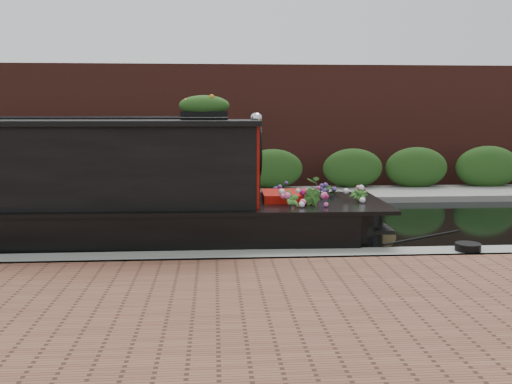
{
  "coord_description": "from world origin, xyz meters",
  "views": [
    {
      "loc": [
        0.26,
        -12.07,
        2.5
      ],
      "look_at": [
        1.1,
        -0.6,
        0.86
      ],
      "focal_mm": 40.0,
      "sensor_mm": 36.0,
      "label": 1
    }
  ],
  "objects": [
    {
      "name": "ground",
      "position": [
        0.0,
        0.0,
        0.0
      ],
      "size": [
        80.0,
        80.0,
        0.0
      ],
      "primitive_type": "plane",
      "color": "black",
      "rests_on": "ground"
    },
    {
      "name": "near_bank_coping",
      "position": [
        0.0,
        -3.3,
        0.0
      ],
      "size": [
        40.0,
        0.6,
        0.5
      ],
      "primitive_type": "cube",
      "color": "gray",
      "rests_on": "ground"
    },
    {
      "name": "narrowboat",
      "position": [
        -3.4,
        -1.77,
        0.9
      ],
      "size": [
        12.91,
        2.59,
        3.01
      ],
      "rotation": [
        0.0,
        0.0,
        -0.03
      ],
      "color": "black",
      "rests_on": "ground"
    },
    {
      "name": "far_hedge",
      "position": [
        0.0,
        5.1,
        0.0
      ],
      "size": [
        40.0,
        1.1,
        2.8
      ],
      "primitive_type": "cube",
      "color": "#204416",
      "rests_on": "ground"
    },
    {
      "name": "near_bank_pavers",
      "position": [
        0.0,
        -7.0,
        0.0
      ],
      "size": [
        40.0,
        7.0,
        0.5
      ],
      "primitive_type": "cube",
      "color": "brown",
      "rests_on": "ground"
    },
    {
      "name": "far_brick_wall",
      "position": [
        0.0,
        7.2,
        0.0
      ],
      "size": [
        40.0,
        1.0,
        8.0
      ],
      "primitive_type": "cube",
      "color": "#50221B",
      "rests_on": "ground"
    },
    {
      "name": "far_bank_path",
      "position": [
        0.0,
        4.2,
        0.0
      ],
      "size": [
        40.0,
        2.4,
        0.34
      ],
      "primitive_type": "cube",
      "color": "gray",
      "rests_on": "ground"
    },
    {
      "name": "coiled_mooring_rope",
      "position": [
        4.35,
        -3.33,
        0.31
      ],
      "size": [
        0.41,
        0.41,
        0.12
      ],
      "primitive_type": "cylinder",
      "color": "black",
      "rests_on": "near_bank_coping"
    },
    {
      "name": "rope_fender",
      "position": [
        3.42,
        -1.77,
        0.17
      ],
      "size": [
        0.34,
        0.44,
        0.34
      ],
      "primitive_type": "cylinder",
      "rotation": [
        1.57,
        0.0,
        0.0
      ],
      "color": "olive",
      "rests_on": "ground"
    }
  ]
}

